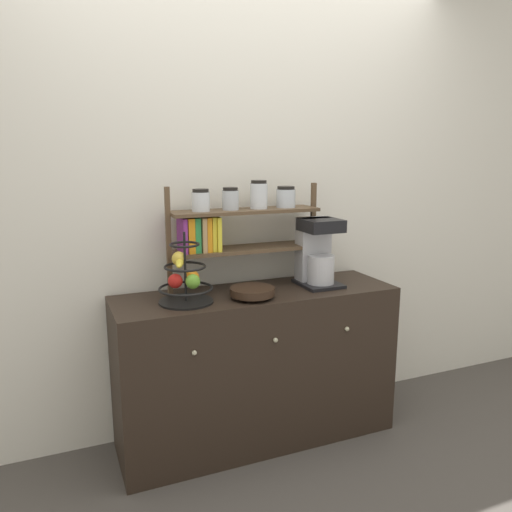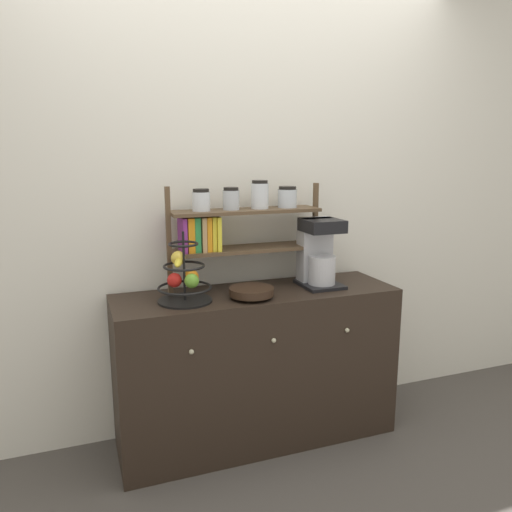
% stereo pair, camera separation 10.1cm
% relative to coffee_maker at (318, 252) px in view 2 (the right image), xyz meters
% --- Properties ---
extents(ground_plane, '(12.00, 12.00, 0.00)m').
position_rel_coffee_maker_xyz_m(ground_plane, '(-0.37, -0.25, -1.02)').
color(ground_plane, '#47423D').
extents(wall_back, '(7.00, 0.05, 2.60)m').
position_rel_coffee_maker_xyz_m(wall_back, '(-0.37, 0.25, 0.28)').
color(wall_back, silver).
rests_on(wall_back, ground_plane).
extents(sideboard, '(1.50, 0.48, 0.84)m').
position_rel_coffee_maker_xyz_m(sideboard, '(-0.37, -0.02, -0.60)').
color(sideboard, black).
rests_on(sideboard, ground_plane).
extents(coffee_maker, '(0.21, 0.25, 0.37)m').
position_rel_coffee_maker_xyz_m(coffee_maker, '(0.00, 0.00, 0.00)').
color(coffee_maker, black).
rests_on(coffee_maker, sideboard).
extents(fruit_stand, '(0.27, 0.27, 0.35)m').
position_rel_coffee_maker_xyz_m(fruit_stand, '(-0.76, -0.05, -0.07)').
color(fruit_stand, black).
rests_on(fruit_stand, sideboard).
extents(wooden_bowl, '(0.23, 0.23, 0.05)m').
position_rel_coffee_maker_xyz_m(wooden_bowl, '(-0.43, -0.11, -0.15)').
color(wooden_bowl, black).
rests_on(wooden_bowl, sideboard).
extents(shelf_hutch, '(0.85, 0.20, 0.58)m').
position_rel_coffee_maker_xyz_m(shelf_hutch, '(-0.45, 0.10, 0.17)').
color(shelf_hutch, brown).
rests_on(shelf_hutch, sideboard).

